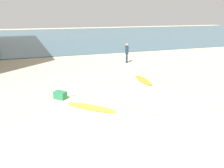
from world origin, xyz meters
TOP-DOWN VIEW (x-y plane):
  - ground_plane at (0.00, 0.00)m, footprint 120.00×120.00m
  - ocean_water at (0.00, 34.91)m, footprint 120.00×40.00m
  - surfboard_0 at (1.42, 0.80)m, footprint 1.73×1.93m
  - surfboard_1 at (5.01, 2.70)m, footprint 1.66×2.44m
  - surfboard_2 at (3.24, 4.94)m, footprint 0.74×2.28m
  - surfboard_3 at (-0.87, 1.90)m, footprint 2.10×2.03m
  - surfboard_4 at (-1.41, 4.84)m, footprint 0.68×2.39m
  - surfboard_5 at (4.87, 0.73)m, footprint 2.01×1.97m
  - beachgoer_near at (4.33, 10.19)m, footprint 0.38×0.38m
  - beach_cooler at (-2.02, 3.53)m, footprint 0.67×0.67m

SIDE VIEW (x-z plane):
  - ground_plane at x=0.00m, z-range 0.00..0.00m
  - surfboard_5 at x=4.87m, z-range 0.00..0.06m
  - surfboard_2 at x=3.24m, z-range 0.00..0.06m
  - surfboard_4 at x=-1.41m, z-range 0.00..0.07m
  - surfboard_1 at x=5.01m, z-range 0.00..0.08m
  - surfboard_0 at x=1.42m, z-range 0.00..0.08m
  - ocean_water at x=0.00m, z-range 0.00..0.08m
  - surfboard_3 at x=-0.87m, z-range 0.00..0.09m
  - beach_cooler at x=-2.02m, z-range 0.00..0.38m
  - beachgoer_near at x=4.33m, z-range 0.09..1.71m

